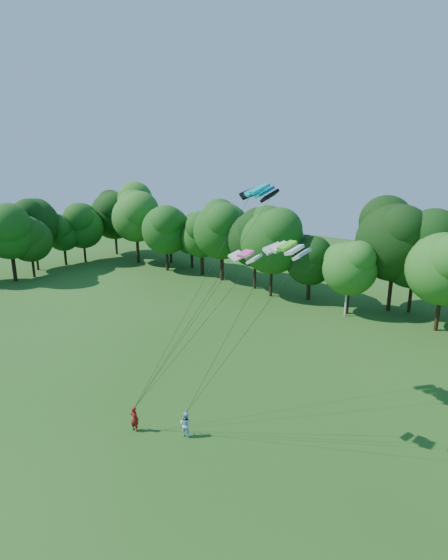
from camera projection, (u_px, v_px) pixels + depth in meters
The scene contains 10 objects.
ground at pixel (71, 443), 27.37m from camera, with size 160.00×160.00×0.00m, color #1F4C14.
utility_pole at pixel (347, 280), 48.57m from camera, with size 1.59×0.59×8.24m.
kite_flyer_left at pixel (135, 419), 28.44m from camera, with size 0.63×0.42×1.73m, color maroon.
kite_flyer_right at pixel (186, 424), 27.94m from camera, with size 0.81×0.63×1.66m, color #B4D3FA.
kite_teal at pixel (260, 189), 29.23m from camera, with size 3.35×2.39×0.72m.
kite_green at pixel (287, 246), 22.84m from camera, with size 2.65×1.52×0.44m.
kite_pink at pixel (245, 254), 24.61m from camera, with size 1.84×0.90×0.32m.
tree_back_west at pixel (166, 223), 68.24m from camera, with size 8.40×8.40×12.22m.
tree_back_center at pixel (396, 236), 49.24m from camera, with size 9.76×9.76×14.20m.
tree_flank_west at pixel (30, 235), 64.54m from camera, with size 7.08×7.08×10.30m.
Camera 1 is at (22.55, -11.99, 17.16)m, focal length 28.00 mm.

